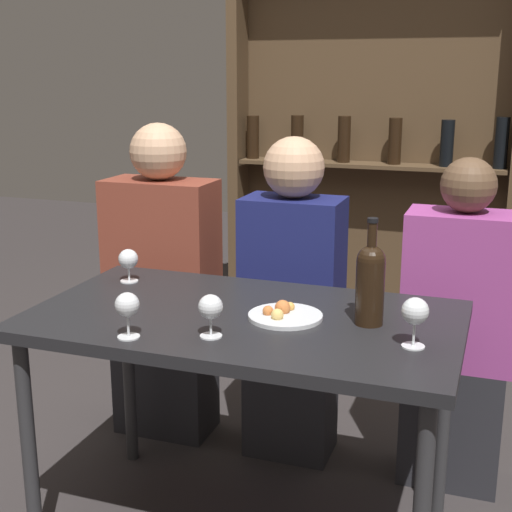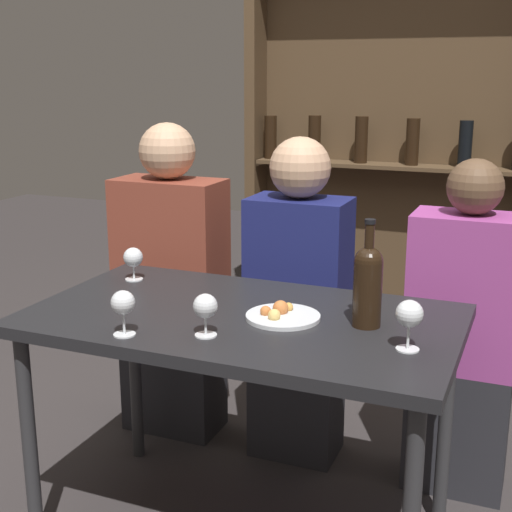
{
  "view_description": "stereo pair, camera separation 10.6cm",
  "coord_description": "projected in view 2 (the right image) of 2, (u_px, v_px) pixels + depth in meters",
  "views": [
    {
      "loc": [
        0.69,
        -1.84,
        1.42
      ],
      "look_at": [
        0.0,
        0.11,
        0.89
      ],
      "focal_mm": 50.0,
      "sensor_mm": 36.0,
      "label": 1
    },
    {
      "loc": [
        0.79,
        -1.81,
        1.42
      ],
      "look_at": [
        0.0,
        0.11,
        0.89
      ],
      "focal_mm": 50.0,
      "sensor_mm": 36.0,
      "label": 2
    }
  ],
  "objects": [
    {
      "name": "wine_rack_wall",
      "position": [
        390.0,
        130.0,
        3.72
      ],
      "size": [
        1.53,
        0.21,
        2.22
      ],
      "color": "#4C3823",
      "rests_on": "ground_plane"
    },
    {
      "name": "wine_bottle",
      "position": [
        368.0,
        282.0,
        1.95
      ],
      "size": [
        0.08,
        0.08,
        0.3
      ],
      "color": "black",
      "rests_on": "dining_table"
    },
    {
      "name": "dining_table",
      "position": [
        242.0,
        337.0,
        2.1
      ],
      "size": [
        1.25,
        0.71,
        0.74
      ],
      "color": "black",
      "rests_on": "ground_plane"
    },
    {
      "name": "wine_glass_0",
      "position": [
        409.0,
        315.0,
        1.79
      ],
      "size": [
        0.07,
        0.07,
        0.13
      ],
      "color": "silver",
      "rests_on": "dining_table"
    },
    {
      "name": "wine_glass_3",
      "position": [
        133.0,
        258.0,
        2.4
      ],
      "size": [
        0.07,
        0.07,
        0.11
      ],
      "color": "silver",
      "rests_on": "dining_table"
    },
    {
      "name": "seated_person_right",
      "position": [
        463.0,
        341.0,
        2.41
      ],
      "size": [
        0.38,
        0.22,
        1.16
      ],
      "color": "#26262B",
      "rests_on": "ground_plane"
    },
    {
      "name": "wine_glass_1",
      "position": [
        123.0,
        304.0,
        1.89
      ],
      "size": [
        0.07,
        0.07,
        0.13
      ],
      "color": "silver",
      "rests_on": "dining_table"
    },
    {
      "name": "seated_person_center",
      "position": [
        298.0,
        309.0,
        2.62
      ],
      "size": [
        0.36,
        0.22,
        1.21
      ],
      "color": "#26262B",
      "rests_on": "ground_plane"
    },
    {
      "name": "wine_glass_2",
      "position": [
        205.0,
        307.0,
        1.89
      ],
      "size": [
        0.07,
        0.07,
        0.12
      ],
      "color": "silver",
      "rests_on": "dining_table"
    },
    {
      "name": "seated_person_left",
      "position": [
        172.0,
        291.0,
        2.81
      ],
      "size": [
        0.42,
        0.22,
        1.24
      ],
      "color": "#26262B",
      "rests_on": "ground_plane"
    },
    {
      "name": "food_plate_0",
      "position": [
        282.0,
        315.0,
        2.04
      ],
      "size": [
        0.21,
        0.21,
        0.05
      ],
      "color": "silver",
      "rests_on": "dining_table"
    }
  ]
}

